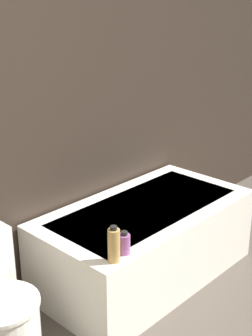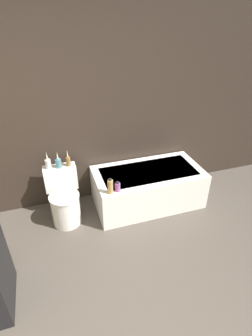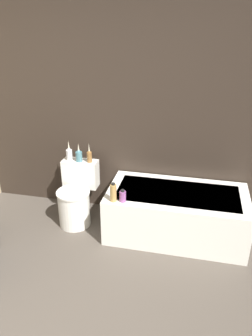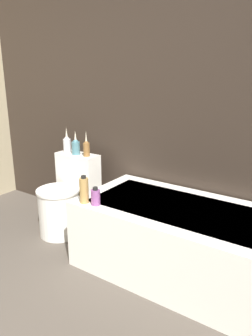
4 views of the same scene
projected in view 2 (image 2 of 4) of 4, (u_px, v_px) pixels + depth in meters
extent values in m
cube|color=#332821|center=(79.00, 110.00, 3.23)|extent=(6.40, 0.06, 2.60)
cube|color=white|center=(148.00, 187.00, 3.64)|extent=(1.46, 0.76, 0.51)
cube|color=#B7BCC6|center=(148.00, 172.00, 3.51)|extent=(1.26, 0.56, 0.01)
cylinder|color=white|center=(66.00, 210.00, 3.31)|extent=(0.35, 0.35, 0.40)
cylinder|color=white|center=(64.00, 196.00, 3.20)|extent=(0.37, 0.37, 0.02)
cube|color=white|center=(61.00, 178.00, 3.35)|extent=(0.41, 0.17, 0.32)
cylinder|color=silver|center=(48.00, 164.00, 3.21)|extent=(0.07, 0.07, 0.12)
sphere|color=silver|center=(47.00, 160.00, 3.18)|extent=(0.05, 0.05, 0.05)
cone|color=beige|center=(47.00, 156.00, 3.15)|extent=(0.02, 0.02, 0.11)
cylinder|color=teal|center=(58.00, 163.00, 3.23)|extent=(0.07, 0.07, 0.11)
sphere|color=teal|center=(58.00, 159.00, 3.20)|extent=(0.05, 0.05, 0.05)
cone|color=beige|center=(57.00, 156.00, 3.17)|extent=(0.03, 0.03, 0.10)
cylinder|color=olive|center=(68.00, 162.00, 3.26)|extent=(0.06, 0.06, 0.12)
sphere|color=olive|center=(68.00, 157.00, 3.23)|extent=(0.04, 0.04, 0.04)
cone|color=beige|center=(67.00, 154.00, 3.21)|extent=(0.02, 0.02, 0.11)
cylinder|color=tan|center=(110.00, 187.00, 3.04)|extent=(0.06, 0.06, 0.18)
cylinder|color=black|center=(110.00, 180.00, 2.99)|extent=(0.04, 0.04, 0.02)
cylinder|color=#8C4C8C|center=(118.00, 187.00, 3.09)|extent=(0.07, 0.07, 0.11)
cylinder|color=black|center=(118.00, 183.00, 3.06)|extent=(0.04, 0.04, 0.02)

